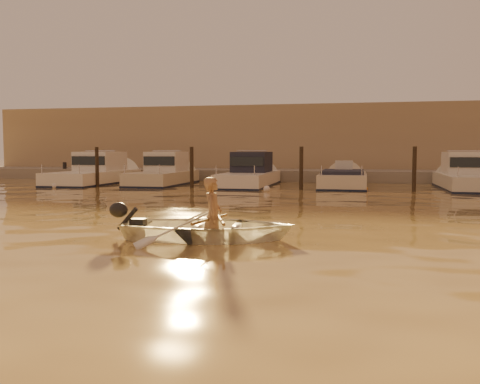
% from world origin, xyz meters
% --- Properties ---
extents(ground_plane, '(160.00, 160.00, 0.00)m').
position_xyz_m(ground_plane, '(0.00, 0.00, 0.00)').
color(ground_plane, olive).
rests_on(ground_plane, ground).
extents(dinghy, '(3.77, 2.88, 0.73)m').
position_xyz_m(dinghy, '(-0.59, -0.43, 0.24)').
color(dinghy, white).
rests_on(dinghy, ground_plane).
extents(person, '(0.44, 0.62, 1.58)m').
position_xyz_m(person, '(-0.49, -0.42, 0.49)').
color(person, '#986E4C').
rests_on(person, dinghy).
extents(outboard_motor, '(0.94, 0.50, 0.70)m').
position_xyz_m(outboard_motor, '(-2.08, -0.59, 0.28)').
color(outboard_motor, black).
rests_on(outboard_motor, dinghy).
extents(oar_port, '(0.72, 2.01, 0.13)m').
position_xyz_m(oar_port, '(-0.34, -0.40, 0.42)').
color(oar_port, olive).
rests_on(oar_port, dinghy).
extents(oar_starboard, '(0.19, 2.10, 0.13)m').
position_xyz_m(oar_starboard, '(-0.54, -0.42, 0.42)').
color(oar_starboard, brown).
rests_on(oar_starboard, dinghy).
extents(moored_boat_0, '(2.53, 7.94, 1.75)m').
position_xyz_m(moored_boat_0, '(-11.82, 16.00, 0.62)').
color(moored_boat_0, white).
rests_on(moored_boat_0, ground_plane).
extents(moored_boat_1, '(2.24, 6.67, 1.75)m').
position_xyz_m(moored_boat_1, '(-7.82, 16.00, 0.62)').
color(moored_boat_1, beige).
rests_on(moored_boat_1, ground_plane).
extents(moored_boat_2, '(2.24, 7.52, 1.75)m').
position_xyz_m(moored_boat_2, '(-3.10, 16.00, 0.62)').
color(moored_boat_2, white).
rests_on(moored_boat_2, ground_plane).
extents(moored_boat_3, '(2.22, 6.34, 0.95)m').
position_xyz_m(moored_boat_3, '(1.65, 16.00, 0.22)').
color(moored_boat_3, beige).
rests_on(moored_boat_3, ground_plane).
extents(moored_boat_4, '(2.32, 7.13, 1.75)m').
position_xyz_m(moored_boat_4, '(7.40, 16.00, 0.62)').
color(moored_boat_4, silver).
rests_on(moored_boat_4, ground_plane).
extents(piling_0, '(0.18, 0.18, 2.20)m').
position_xyz_m(piling_0, '(-10.50, 13.80, 0.90)').
color(piling_0, '#2D2319').
rests_on(piling_0, ground_plane).
extents(piling_1, '(0.18, 0.18, 2.20)m').
position_xyz_m(piling_1, '(-5.50, 13.80, 0.90)').
color(piling_1, '#2D2319').
rests_on(piling_1, ground_plane).
extents(piling_2, '(0.18, 0.18, 2.20)m').
position_xyz_m(piling_2, '(-0.20, 13.80, 0.90)').
color(piling_2, '#2D2319').
rests_on(piling_2, ground_plane).
extents(piling_3, '(0.18, 0.18, 2.20)m').
position_xyz_m(piling_3, '(4.80, 13.80, 0.90)').
color(piling_3, '#2D2319').
rests_on(piling_3, ground_plane).
extents(fender_a, '(0.30, 0.30, 0.30)m').
position_xyz_m(fender_a, '(-12.09, 12.51, 0.10)').
color(fender_a, silver).
rests_on(fender_a, ground_plane).
extents(fender_b, '(0.30, 0.30, 0.30)m').
position_xyz_m(fender_b, '(-7.18, 13.99, 0.10)').
color(fender_b, orange).
rests_on(fender_b, ground_plane).
extents(fender_c, '(0.30, 0.30, 0.30)m').
position_xyz_m(fender_c, '(-1.62, 12.67, 0.10)').
color(fender_c, silver).
rests_on(fender_c, ground_plane).
extents(fender_d, '(0.30, 0.30, 0.30)m').
position_xyz_m(fender_d, '(2.66, 13.83, 0.10)').
color(fender_d, orange).
rests_on(fender_d, ground_plane).
extents(quay, '(52.00, 4.00, 1.00)m').
position_xyz_m(quay, '(0.00, 21.50, 0.15)').
color(quay, gray).
rests_on(quay, ground_plane).
extents(waterfront_building, '(46.00, 7.00, 4.80)m').
position_xyz_m(waterfront_building, '(0.00, 27.00, 2.40)').
color(waterfront_building, '#9E8466').
rests_on(waterfront_building, quay).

